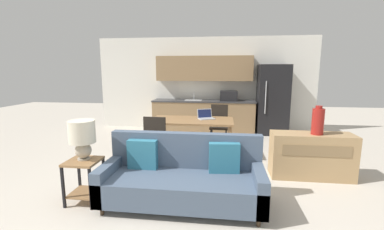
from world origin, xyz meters
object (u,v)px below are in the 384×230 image
Objects in this scene: refrigerator at (272,100)px; dining_table at (192,122)px; vase at (318,121)px; laptop at (206,116)px; side_table at (84,174)px; table_lamp at (82,136)px; credenza at (311,156)px; dining_chair_near_left at (157,139)px; couch at (183,178)px; dining_chair_far_right at (219,123)px.

refrigerator reaches higher than dining_table.
laptop is at bearing 150.02° from vase.
table_lamp is at bearing 101.17° from side_table.
dining_table is at bearing 156.68° from credenza.
refrigerator is 3.85m from dining_chair_near_left.
table_lamp is 3.51m from credenza.
side_table is at bearing -173.86° from couch.
couch is 1.43m from table_lamp.
dining_chair_near_left is (-2.51, -2.88, -0.43)m from refrigerator.
table_lamp is 0.55× the size of dining_chair_far_right.
dining_table is 2.29m from credenza.
dining_chair_near_left is 1.25m from laptop.
couch is 2.34m from vase.
credenza is at bearing 29.20° from couch.
couch is at bearing 6.14° from side_table.
couch is 3.56× the size of side_table.
side_table is 1.26× the size of vase.
refrigerator is 3.27× the size of side_table.
laptop is at bearing -130.61° from refrigerator.
table_lamp is 1.32× the size of laptop.
side_table is at bearing -159.28° from credenza.
couch is at bearing -118.74° from laptop.
table_lamp is 3.38m from dining_chair_far_right.
vase is (3.31, 1.16, 0.05)m from table_lamp.
couch is 2.18m from laptop.
vase is at bearing 179.21° from dining_chair_near_left.
table_lamp is (-3.15, -4.21, -0.05)m from refrigerator.
dining_chair_far_right is 1.90m from dining_chair_near_left.
credenza is 1.35× the size of dining_chair_far_right.
table_lamp is 0.41× the size of credenza.
credenza is at bearing -87.77° from refrigerator.
refrigerator reaches higher than dining_chair_near_left.
dining_chair_near_left is at bearing 177.18° from credenza.
laptop reaches higher than couch.
refrigerator is 5.31m from side_table.
credenza is (2.08, -0.90, -0.32)m from dining_table.
table_lamp is 0.55× the size of dining_chair_near_left.
couch is at bearing -114.09° from refrigerator.
refrigerator reaches higher than laptop.
dining_chair_far_right is at bearing 132.54° from vase.
dining_table is 1.77× the size of dining_chair_far_right.
dining_table is at bearing -122.87° from dining_chair_far_right.
couch reaches higher than side_table.
table_lamp is (-1.18, -2.09, 0.21)m from dining_table.
dining_chair_near_left reaches higher than couch.
side_table is 0.61× the size of dining_chair_far_right.
couch is (0.13, -1.99, -0.35)m from dining_table.
vase reaches higher than dining_chair_near_left.
refrigerator is at bearing 93.05° from vase.
dining_table is at bearing 93.74° from couch.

